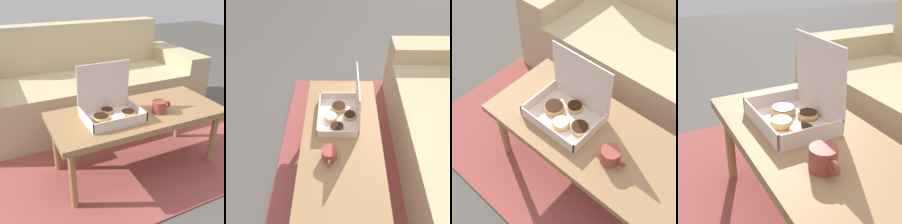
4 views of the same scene
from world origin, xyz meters
The scene contains 4 objects.
area_rug centered at (0.00, 0.30, 0.01)m, with size 2.27×1.86×0.01m, color #994742.
coffee_table centered at (0.00, -0.11, 0.41)m, with size 1.18×0.52×0.45m.
pastry_box centered at (-0.20, -0.10, 0.52)m, with size 0.36×0.27×0.34m.
coffee_mug centered at (0.13, -0.18, 0.50)m, with size 0.13×0.09×0.08m.
Camera 4 is at (0.80, -0.64, 1.06)m, focal length 50.00 mm.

